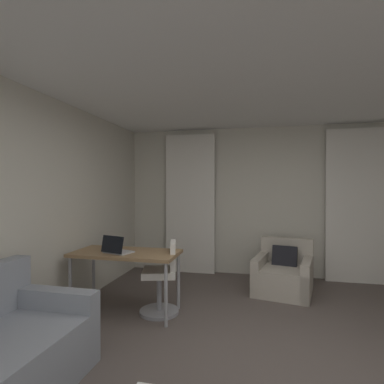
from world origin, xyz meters
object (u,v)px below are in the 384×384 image
Objects in this scene: desk_chair at (162,281)px; laptop at (117,249)px; desk at (126,257)px; armchair at (284,275)px.

laptop reaches higher than desk_chair.
armchair is at bearing 31.96° from desk.
laptop is (-2.02, -1.33, 0.54)m from armchair.
armchair is 2.34m from desk.
desk_chair is at bearing -143.07° from armchair.
laptop is at bearing -146.72° from armchair.
desk is at bearing -148.04° from armchair.
armchair is at bearing 36.93° from desk_chair.
desk is 3.44× the size of laptop.
armchair is 2.66× the size of laptop.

